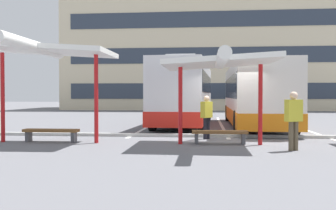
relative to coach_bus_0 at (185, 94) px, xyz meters
name	(u,v)px	position (x,y,z in m)	size (l,w,h in m)	color
ground_plane	(229,139)	(2.00, -6.98, -1.72)	(160.00, 160.00, 0.00)	slate
terminal_building	(213,46)	(2.03, 26.71, 5.93)	(33.98, 13.41, 18.04)	beige
coach_bus_0	(185,94)	(0.00, 0.00, 0.00)	(3.00, 11.11, 3.68)	silver
coach_bus_1	(254,96)	(3.66, -0.98, -0.11)	(2.74, 11.79, 3.47)	silver
lane_stripe_0	(152,124)	(-1.85, -0.05, -1.72)	(0.16, 14.00, 0.01)	white
lane_stripe_1	(221,125)	(2.00, -0.05, -1.72)	(0.16, 14.00, 0.01)	white
lane_stripe_2	(293,125)	(5.84, -0.05, -1.72)	(0.16, 14.00, 0.01)	white
waiting_shelter_0	(45,51)	(-4.26, -8.84, 1.39)	(4.35, 4.61, 3.42)	red
bench_0	(51,132)	(-4.26, -8.41, -1.38)	(1.94, 0.42, 0.45)	brown
waiting_shelter_1	(220,63)	(1.60, -8.85, 0.94)	(3.63, 4.86, 2.91)	red
bench_1	(220,134)	(1.60, -8.41, -1.38)	(1.88, 0.50, 0.45)	brown
platform_kerb	(228,136)	(2.00, -6.35, -1.66)	(44.00, 0.24, 0.12)	#ADADA8
waiting_passenger_0	(207,114)	(1.17, -7.00, -0.79)	(0.46, 0.50, 1.62)	black
waiting_passenger_1	(294,116)	(3.71, -9.81, -0.70)	(0.55, 0.42, 1.74)	brown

